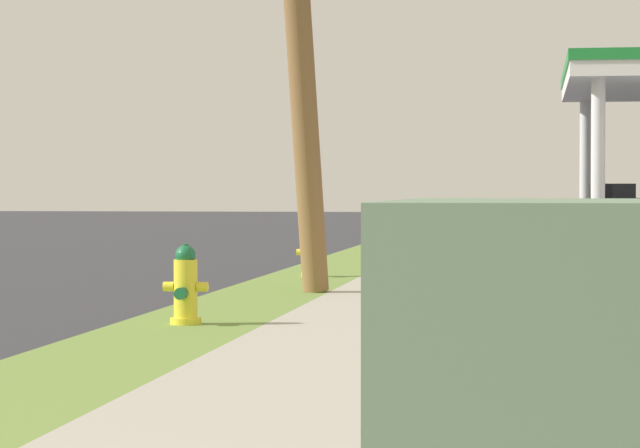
# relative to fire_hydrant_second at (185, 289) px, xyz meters

# --- Properties ---
(fire_hydrant_second) EXTENTS (0.42, 0.38, 0.74)m
(fire_hydrant_second) POSITION_rel_fire_hydrant_second_xyz_m (0.00, 0.00, 0.00)
(fire_hydrant_second) COLOR yellow
(fire_hydrant_second) RESTS_ON grass_verge
(fire_hydrant_third) EXTENTS (0.42, 0.37, 0.74)m
(fire_hydrant_third) POSITION_rel_fire_hydrant_second_xyz_m (0.04, 7.22, 0.00)
(fire_hydrant_third) COLOR yellow
(fire_hydrant_third) RESTS_ON grass_verge
(fire_hydrant_fourth) EXTENTS (0.42, 0.37, 0.74)m
(fire_hydrant_fourth) POSITION_rel_fire_hydrant_second_xyz_m (0.16, 14.81, 0.00)
(fire_hydrant_fourth) COLOR yellow
(fire_hydrant_fourth) RESTS_ON grass_verge
(fire_hydrant_fifth) EXTENTS (0.42, 0.38, 0.74)m
(fire_hydrant_fifth) POSITION_rel_fire_hydrant_second_xyz_m (0.06, 22.57, 0.00)
(fire_hydrant_fifth) COLOR yellow
(fire_hydrant_fifth) RESTS_ON grass_verge
(car_black_by_near_pump) EXTENTS (2.06, 4.55, 1.57)m
(car_black_by_near_pump) POSITION_rel_fire_hydrant_second_xyz_m (6.26, 45.12, 0.28)
(car_black_by_near_pump) COLOR black
(car_black_by_near_pump) RESTS_ON ground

